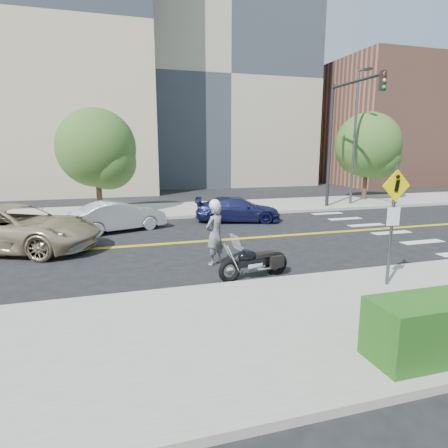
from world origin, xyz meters
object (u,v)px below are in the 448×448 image
motorcyclist (215,232)px  parked_car_blue (238,209)px  pedestrian_sign (393,214)px  motorcycle (254,255)px  parked_car_silver (119,216)px  suv (14,228)px

motorcyclist → parked_car_blue: (2.89, 6.46, -0.41)m
parked_car_blue → pedestrian_sign: bearing=-160.8°
motorcyclist → pedestrian_sign: bearing=103.4°
pedestrian_sign → parked_car_blue: 9.92m
motorcycle → parked_car_silver: size_ratio=0.52×
motorcycle → parked_car_silver: bearing=106.0°
motorcycle → parked_car_blue: bearing=65.3°
parked_car_silver → parked_car_blue: (5.64, 0.61, -0.05)m
parked_car_silver → motorcyclist: bearing=-174.1°
motorcycle → parked_car_silver: 8.11m
pedestrian_sign → motorcyclist: size_ratio=1.47×
motorcyclist → parked_car_silver: 6.47m
suv → parked_car_silver: 4.26m
pedestrian_sign → parked_car_silver: 11.25m
motorcycle → suv: 8.63m
suv → parked_car_silver: suv is taller
parked_car_blue → suv: bearing=122.8°
motorcycle → suv: size_ratio=0.36×
motorcycle → suv: bearing=135.2°
pedestrian_sign → suv: (-9.92, 6.86, -1.15)m
pedestrian_sign → motorcycle: (-2.87, 1.87, -1.33)m
motorcyclist → parked_car_silver: size_ratio=0.51×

